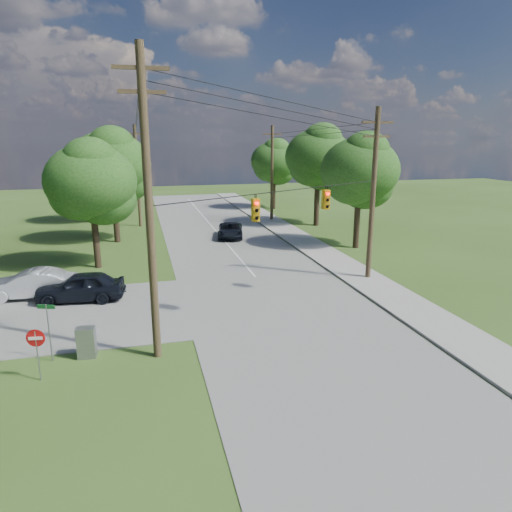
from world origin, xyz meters
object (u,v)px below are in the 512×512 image
object	(u,v)px
pole_ne	(373,193)
control_cabinet	(86,342)
pole_north_e	(272,173)
car_cross_silver	(31,284)
pole_north_w	(137,175)
pole_sw	(149,206)
do_not_enter_sign	(36,343)
car_main_north	(230,230)
car_cross_dark	(80,286)

from	to	relation	value
pole_ne	control_cabinet	world-z (taller)	pole_ne
pole_north_e	car_cross_silver	size ratio (longest dim) A/B	2.11
pole_north_w	pole_ne	bearing A→B (deg)	-57.71
pole_sw	do_not_enter_sign	size ratio (longest dim) A/B	5.92
car_cross_silver	car_main_north	world-z (taller)	car_cross_silver
car_main_north	do_not_enter_sign	bearing A→B (deg)	-105.18
pole_north_e	pole_north_w	size ratio (longest dim) A/B	1.00
car_cross_dark	control_cabinet	size ratio (longest dim) A/B	3.63
pole_sw	pole_ne	size ratio (longest dim) A/B	1.14
pole_sw	control_cabinet	distance (m)	6.27
car_cross_silver	pole_ne	bearing A→B (deg)	89.09
car_cross_dark	do_not_enter_sign	xyz separation A→B (m)	(-0.52, -8.65, 0.67)
pole_ne	control_cabinet	size ratio (longest dim) A/B	8.14
do_not_enter_sign	control_cabinet	bearing A→B (deg)	54.36
pole_ne	pole_north_w	distance (m)	26.03
pole_north_e	car_main_north	distance (m)	10.78
pole_north_e	do_not_enter_sign	distance (m)	35.51
pole_north_e	control_cabinet	xyz separation A→B (m)	(-16.29, -29.00, -4.49)
pole_sw	control_cabinet	bearing A→B (deg)	167.85
pole_north_e	car_cross_dark	distance (m)	28.20
car_cross_silver	do_not_enter_sign	xyz separation A→B (m)	(2.22, -9.82, 0.69)
pole_ne	control_cabinet	xyz separation A→B (m)	(-16.29, -7.00, -4.82)
car_cross_dark	car_cross_silver	bearing A→B (deg)	-107.19
car_main_north	pole_north_w	bearing A→B (deg)	147.30
pole_sw	do_not_enter_sign	world-z (taller)	pole_sw
car_cross_silver	car_cross_dark	bearing A→B (deg)	69.68
pole_north_w	car_cross_silver	xyz separation A→B (m)	(-6.11, -20.70, -4.32)
pole_sw	car_cross_dark	xyz separation A→B (m)	(-3.77, 7.73, -5.40)
control_cabinet	car_main_north	bearing A→B (deg)	68.88
car_main_north	car_cross_silver	bearing A→B (deg)	-124.99
pole_sw	control_cabinet	size ratio (longest dim) A/B	9.30
do_not_enter_sign	car_cross_dark	bearing A→B (deg)	95.58
pole_north_e	car_main_north	xyz separation A→B (m)	(-6.11, -7.69, -4.45)
car_cross_silver	pole_sw	bearing A→B (deg)	39.00
car_cross_dark	pole_ne	bearing A→B (deg)	95.52
pole_ne	do_not_enter_sign	world-z (taller)	pole_ne
pole_north_e	car_cross_dark	bearing A→B (deg)	-128.29
pole_ne	car_cross_dark	bearing A→B (deg)	179.58
car_cross_silver	control_cabinet	size ratio (longest dim) A/B	3.68
pole_sw	do_not_enter_sign	distance (m)	6.45
pole_ne	pole_north_w	world-z (taller)	pole_ne
control_cabinet	pole_north_e	bearing A→B (deg)	65.10
car_main_north	do_not_enter_sign	xyz separation A→B (m)	(-11.68, -22.83, 0.82)
pole_sw	pole_north_e	bearing A→B (deg)	65.48
car_cross_silver	car_main_north	distance (m)	19.04
pole_north_e	pole_north_w	world-z (taller)	same
do_not_enter_sign	pole_ne	bearing A→B (deg)	34.62
pole_north_e	do_not_enter_sign	bearing A→B (deg)	-120.24
pole_sw	pole_north_e	world-z (taller)	pole_sw
pole_north_w	do_not_enter_sign	world-z (taller)	pole_north_w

